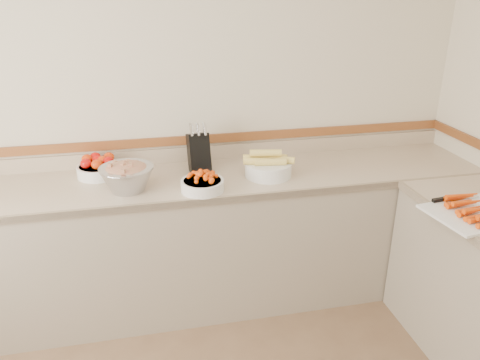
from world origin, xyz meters
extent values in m
plane|color=beige|center=(0.00, 2.00, 1.30)|extent=(4.00, 0.00, 4.00)
cube|color=#C5AD8F|center=(0.00, 1.68, 0.88)|extent=(4.00, 0.65, 0.04)
cube|color=#A19480|center=(0.00, 1.68, 0.43)|extent=(4.00, 0.63, 0.86)
cube|color=gray|center=(0.00, 1.36, 0.88)|extent=(4.00, 0.02, 0.04)
cube|color=#C5AD8F|center=(0.00, 1.99, 0.95)|extent=(4.00, 0.02, 0.10)
cube|color=brown|center=(0.00, 1.99, 1.05)|extent=(4.00, 0.02, 0.06)
cube|color=black|center=(0.18, 1.80, 1.02)|extent=(0.15, 0.17, 0.26)
cylinder|color=silver|center=(0.13, 1.77, 1.18)|extent=(0.02, 0.03, 0.07)
cylinder|color=silver|center=(0.18, 1.77, 1.18)|extent=(0.02, 0.03, 0.07)
cylinder|color=silver|center=(0.22, 1.77, 1.18)|extent=(0.02, 0.03, 0.07)
cylinder|color=silver|center=(0.13, 1.80, 1.18)|extent=(0.02, 0.03, 0.07)
cylinder|color=silver|center=(0.18, 1.80, 1.18)|extent=(0.02, 0.03, 0.07)
cylinder|color=silver|center=(0.22, 1.80, 1.18)|extent=(0.02, 0.03, 0.07)
cylinder|color=silver|center=(0.13, 1.82, 1.18)|extent=(0.02, 0.03, 0.07)
cylinder|color=silver|center=(0.18, 1.82, 1.18)|extent=(0.02, 0.03, 0.07)
cylinder|color=silver|center=(0.22, 1.82, 1.18)|extent=(0.02, 0.03, 0.07)
cylinder|color=white|center=(-0.46, 1.84, 0.94)|extent=(0.27, 0.27, 0.07)
torus|color=white|center=(-0.46, 1.84, 0.96)|extent=(0.27, 0.27, 0.01)
cylinder|color=white|center=(-0.46, 1.84, 0.96)|extent=(0.23, 0.23, 0.01)
ellipsoid|color=red|center=(-0.52, 1.81, 1.00)|extent=(0.07, 0.07, 0.06)
ellipsoid|color=#F03908|center=(-0.46, 1.77, 1.00)|extent=(0.07, 0.07, 0.06)
ellipsoid|color=red|center=(-0.39, 1.81, 1.00)|extent=(0.07, 0.07, 0.06)
ellipsoid|color=#F03908|center=(-0.52, 1.89, 1.00)|extent=(0.07, 0.07, 0.06)
ellipsoid|color=red|center=(-0.46, 1.85, 1.00)|extent=(0.07, 0.07, 0.06)
ellipsoid|color=#F03908|center=(-0.39, 1.89, 1.00)|extent=(0.07, 0.07, 0.06)
ellipsoid|color=red|center=(-0.47, 1.91, 1.00)|extent=(0.07, 0.07, 0.06)
ellipsoid|color=#F03908|center=(-0.43, 1.84, 1.00)|extent=(0.07, 0.07, 0.06)
cylinder|color=white|center=(0.15, 1.47, 0.93)|extent=(0.25, 0.25, 0.07)
torus|color=white|center=(0.15, 1.47, 0.96)|extent=(0.26, 0.26, 0.01)
cylinder|color=white|center=(0.15, 1.47, 0.96)|extent=(0.22, 0.22, 0.01)
sphere|color=#F94A08|center=(0.11, 1.44, 1.00)|extent=(0.03, 0.03, 0.03)
sphere|color=#F94A08|center=(0.23, 1.44, 0.99)|extent=(0.03, 0.03, 0.03)
sphere|color=#F94A08|center=(0.20, 1.54, 0.99)|extent=(0.03, 0.03, 0.03)
sphere|color=#F94A08|center=(0.12, 1.51, 1.00)|extent=(0.03, 0.03, 0.03)
sphere|color=#F94A08|center=(0.17, 1.49, 1.01)|extent=(0.03, 0.03, 0.03)
sphere|color=#F94A08|center=(0.12, 1.53, 1.00)|extent=(0.03, 0.03, 0.03)
sphere|color=#F94A08|center=(0.17, 1.48, 1.01)|extent=(0.03, 0.03, 0.03)
sphere|color=#F94A08|center=(0.17, 1.55, 0.99)|extent=(0.03, 0.03, 0.03)
sphere|color=#F94A08|center=(0.19, 1.42, 0.99)|extent=(0.03, 0.03, 0.03)
sphere|color=#F94A08|center=(0.17, 1.48, 1.01)|extent=(0.03, 0.03, 0.03)
sphere|color=#F94A08|center=(0.17, 1.53, 1.00)|extent=(0.03, 0.03, 0.03)
sphere|color=#F94A08|center=(0.14, 1.47, 1.01)|extent=(0.03, 0.03, 0.03)
sphere|color=#F94A08|center=(0.18, 1.45, 1.01)|extent=(0.03, 0.03, 0.03)
sphere|color=#F94A08|center=(0.18, 1.50, 1.01)|extent=(0.03, 0.03, 0.03)
sphere|color=#F94A08|center=(0.20, 1.55, 0.98)|extent=(0.03, 0.03, 0.03)
sphere|color=#F94A08|center=(0.15, 1.42, 1.01)|extent=(0.03, 0.03, 0.03)
sphere|color=#F94A08|center=(0.18, 1.55, 0.99)|extent=(0.03, 0.03, 0.03)
sphere|color=#F94A08|center=(0.16, 1.49, 1.02)|extent=(0.03, 0.03, 0.03)
sphere|color=#F94A08|center=(0.23, 1.48, 0.99)|extent=(0.03, 0.03, 0.03)
sphere|color=#F94A08|center=(0.15, 1.52, 1.00)|extent=(0.03, 0.03, 0.03)
sphere|color=#F94A08|center=(0.13, 1.47, 1.01)|extent=(0.03, 0.03, 0.03)
sphere|color=#F94A08|center=(0.23, 1.45, 0.99)|extent=(0.03, 0.03, 0.03)
sphere|color=#F94A08|center=(0.13, 1.38, 0.98)|extent=(0.03, 0.03, 0.03)
sphere|color=#F94A08|center=(0.17, 1.53, 1.00)|extent=(0.03, 0.03, 0.03)
sphere|color=#F94A08|center=(0.17, 1.44, 1.00)|extent=(0.03, 0.03, 0.03)
sphere|color=#F94A08|center=(0.20, 1.48, 1.01)|extent=(0.03, 0.03, 0.03)
sphere|color=#F94A08|center=(0.16, 1.47, 1.02)|extent=(0.03, 0.03, 0.03)
sphere|color=#F94A08|center=(0.12, 1.48, 1.02)|extent=(0.03, 0.03, 0.03)
sphere|color=#F94A08|center=(0.23, 1.46, 0.99)|extent=(0.03, 0.03, 0.03)
sphere|color=#F94A08|center=(0.24, 1.49, 0.98)|extent=(0.03, 0.03, 0.03)
sphere|color=#F94A08|center=(0.11, 1.50, 1.01)|extent=(0.03, 0.03, 0.03)
sphere|color=#F94A08|center=(0.12, 1.43, 1.01)|extent=(0.03, 0.03, 0.03)
sphere|color=#F94A08|center=(0.20, 1.49, 1.00)|extent=(0.03, 0.03, 0.03)
cylinder|color=white|center=(0.59, 1.62, 0.94)|extent=(0.29, 0.29, 0.09)
torus|color=white|center=(0.59, 1.62, 0.98)|extent=(0.30, 0.30, 0.01)
cylinder|color=#FCDA68|center=(0.53, 1.60, 1.01)|extent=(0.20, 0.10, 0.05)
cylinder|color=#FCDA68|center=(0.59, 1.57, 1.01)|extent=(0.20, 0.07, 0.05)
cylinder|color=#FCDA68|center=(0.65, 1.60, 1.01)|extent=(0.20, 0.12, 0.05)
cylinder|color=#FCDA68|center=(0.54, 1.66, 1.01)|extent=(0.20, 0.09, 0.05)
cylinder|color=#FCDA68|center=(0.62, 1.67, 1.01)|extent=(0.19, 0.13, 0.05)
cylinder|color=#FCDA68|center=(0.57, 1.62, 1.05)|extent=(0.20, 0.08, 0.05)
cylinder|color=#B2B2BA|center=(-0.28, 1.57, 0.97)|extent=(0.31, 0.31, 0.15)
torus|color=#B2B2BA|center=(-0.28, 1.57, 1.04)|extent=(0.32, 0.32, 0.01)
ellipsoid|color=#CD1746|center=(-0.28, 1.57, 1.03)|extent=(0.26, 0.26, 0.08)
cube|color=#CD1746|center=(-0.29, 1.55, 1.07)|extent=(0.03, 0.03, 0.02)
cube|color=#A7D266|center=(-0.25, 1.52, 1.07)|extent=(0.02, 0.02, 0.02)
cube|color=#CD1746|center=(-0.27, 1.54, 1.06)|extent=(0.03, 0.03, 0.02)
cube|color=#A7D266|center=(-0.23, 1.54, 1.05)|extent=(0.02, 0.02, 0.02)
cube|color=#CD1746|center=(-0.28, 1.60, 1.07)|extent=(0.02, 0.02, 0.02)
cube|color=#A7D266|center=(-0.27, 1.58, 1.06)|extent=(0.03, 0.03, 0.02)
cube|color=#CD1746|center=(-0.22, 1.62, 1.05)|extent=(0.03, 0.03, 0.02)
cube|color=#A7D266|center=(-0.34, 1.65, 1.05)|extent=(0.03, 0.03, 0.02)
cube|color=#CD1746|center=(-0.27, 1.57, 1.06)|extent=(0.03, 0.03, 0.02)
cube|color=#A7D266|center=(-0.26, 1.65, 1.05)|extent=(0.02, 0.02, 0.02)
cube|color=#CD1746|center=(-0.28, 1.56, 1.06)|extent=(0.03, 0.03, 0.02)
cube|color=#A7D266|center=(-0.25, 1.56, 1.06)|extent=(0.03, 0.03, 0.02)
cube|color=#CD1746|center=(-0.29, 1.47, 1.06)|extent=(0.03, 0.03, 0.02)
cube|color=#A7D266|center=(-0.36, 1.56, 1.07)|extent=(0.03, 0.03, 0.02)
cube|color=white|center=(1.51, 0.86, 0.91)|extent=(0.51, 0.42, 0.01)
cone|color=#F44B08|center=(1.51, 0.85, 0.93)|extent=(0.19, 0.05, 0.03)
cone|color=#F44B08|center=(1.51, 0.87, 0.93)|extent=(0.19, 0.05, 0.03)
cone|color=#F44B08|center=(1.51, 0.90, 0.95)|extent=(0.19, 0.05, 0.03)
cone|color=#F44B08|center=(1.51, 0.93, 0.93)|extent=(0.19, 0.05, 0.03)
cone|color=#F44B08|center=(1.51, 0.96, 0.93)|extent=(0.19, 0.05, 0.03)
cone|color=#F44B08|center=(1.51, 0.98, 0.95)|extent=(0.19, 0.05, 0.03)
cone|color=#F44B08|center=(1.51, 1.01, 0.93)|extent=(0.19, 0.05, 0.03)
cube|color=silver|center=(1.55, 1.02, 0.92)|extent=(0.20, 0.06, 0.00)
cube|color=black|center=(1.41, 1.02, 0.92)|extent=(0.10, 0.04, 0.02)
camera|label=1|loc=(-0.17, -1.03, 2.02)|focal=35.00mm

